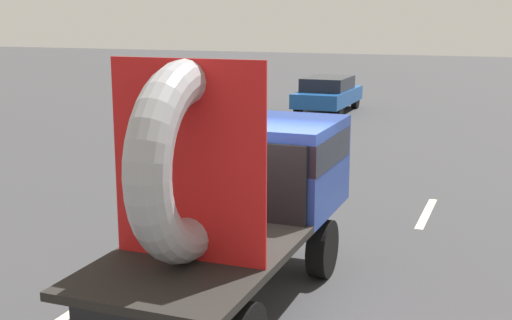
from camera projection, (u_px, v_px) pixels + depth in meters
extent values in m
plane|color=#38383A|center=(247.00, 298.00, 9.51)|extent=(120.00, 120.00, 0.00)
cylinder|color=black|center=(220.00, 235.00, 10.81)|extent=(0.28, 0.88, 0.88)
cylinder|color=black|center=(322.00, 248.00, 10.21)|extent=(0.28, 0.88, 0.88)
cylinder|color=black|center=(107.00, 317.00, 7.90)|extent=(0.28, 0.88, 0.88)
cube|color=black|center=(229.00, 247.00, 8.98)|extent=(1.30, 5.13, 0.25)
cube|color=navy|center=(270.00, 164.00, 10.25)|extent=(2.00, 1.97, 1.35)
cube|color=black|center=(269.00, 145.00, 10.15)|extent=(2.02, 1.87, 0.44)
cube|color=black|center=(196.00, 259.00, 8.05)|extent=(2.00, 3.16, 0.10)
cube|color=black|center=(244.00, 181.00, 9.31)|extent=(1.80, 0.08, 1.10)
torus|color=#9E9EA3|center=(188.00, 162.00, 7.66)|extent=(0.51, 2.32, 2.32)
cube|color=red|center=(188.00, 162.00, 7.66)|extent=(1.90, 0.03, 2.32)
cylinder|color=black|center=(318.00, 99.00, 29.23)|extent=(0.23, 0.67, 0.67)
cylinder|color=black|center=(355.00, 101.00, 28.65)|extent=(0.23, 0.67, 0.67)
cylinder|color=black|center=(298.00, 107.00, 26.67)|extent=(0.23, 0.67, 0.67)
cylinder|color=black|center=(339.00, 109.00, 26.09)|extent=(0.23, 0.67, 0.67)
cube|color=#194C99|center=(328.00, 97.00, 27.60)|extent=(1.88, 4.38, 0.57)
cube|color=black|center=(328.00, 83.00, 27.39)|extent=(1.69, 2.45, 0.52)
cube|color=beige|center=(257.00, 191.00, 15.25)|extent=(0.16, 2.41, 0.01)
cube|color=beige|center=(426.00, 213.00, 13.54)|extent=(0.16, 2.22, 0.01)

